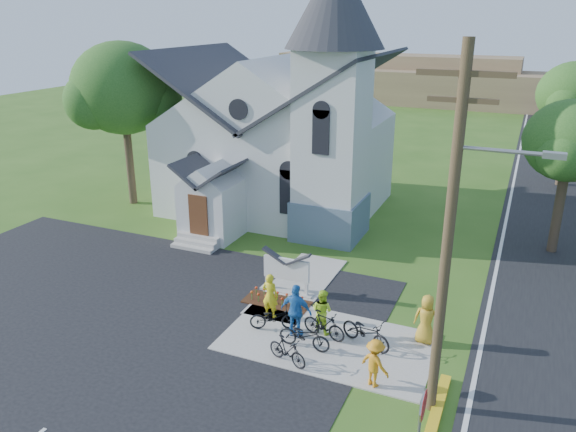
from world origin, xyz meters
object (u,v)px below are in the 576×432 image
at_px(utility_pole, 452,230).
at_px(bike_1, 287,350).
at_px(cyclist_2, 296,311).
at_px(stop_sign, 422,417).
at_px(church_sign, 286,270).
at_px(cyclist_3, 375,363).
at_px(cyclist_0, 270,295).
at_px(bike_3, 324,325).
at_px(bike_2, 304,335).
at_px(bike_0, 274,317).
at_px(cyclist_4, 426,319).
at_px(bike_4, 366,332).
at_px(cyclist_1, 322,311).

xyz_separation_m(utility_pole, bike_1, (-4.60, 0.30, -4.90)).
height_order(utility_pole, cyclist_2, utility_pole).
bearing_deg(stop_sign, church_sign, 131.88).
xyz_separation_m(stop_sign, cyclist_2, (-5.03, 4.57, -0.77)).
height_order(cyclist_2, cyclist_3, cyclist_2).
bearing_deg(bike_1, utility_pole, -74.97).
height_order(cyclist_0, bike_1, cyclist_0).
bearing_deg(stop_sign, bike_1, 147.31).
distance_m(bike_1, bike_3, 1.95).
bearing_deg(bike_2, bike_0, 65.06).
xyz_separation_m(bike_1, cyclist_3, (2.81, 0.00, 0.31)).
xyz_separation_m(bike_0, bike_1, (1.27, -1.70, 0.02)).
relative_size(utility_pole, bike_0, 5.98).
height_order(church_sign, cyclist_4, cyclist_4).
xyz_separation_m(cyclist_0, cyclist_2, (1.37, -0.84, 0.11)).
distance_m(stop_sign, bike_4, 5.79).
relative_size(cyclist_0, bike_4, 0.89).
xyz_separation_m(utility_pole, bike_0, (-5.87, 2.00, -4.91)).
xyz_separation_m(church_sign, bike_2, (2.14, -3.39, -0.51)).
bearing_deg(cyclist_3, church_sign, -18.16).
bearing_deg(bike_0, cyclist_1, -96.66).
distance_m(cyclist_2, bike_3, 1.06).
bearing_deg(bike_0, bike_2, -139.80).
relative_size(utility_pole, bike_4, 5.20).
distance_m(cyclist_0, cyclist_3, 5.14).
relative_size(cyclist_3, bike_4, 0.79).
bearing_deg(cyclist_3, bike_4, -42.80).
relative_size(bike_0, bike_2, 0.93).
bearing_deg(cyclist_2, cyclist_0, -29.02).
distance_m(utility_pole, cyclist_4, 5.61).
xyz_separation_m(cyclist_2, cyclist_4, (4.11, 1.38, -0.10)).
bearing_deg(cyclist_1, bike_2, 96.65).
height_order(bike_3, bike_4, bike_4).
relative_size(cyclist_0, bike_0, 1.02).
bearing_deg(church_sign, utility_pole, -35.60).
distance_m(church_sign, bike_3, 3.59).
distance_m(bike_2, bike_4, 2.05).
bearing_deg(bike_3, cyclist_3, -117.57).
height_order(cyclist_0, cyclist_2, cyclist_2).
distance_m(bike_0, cyclist_3, 4.43).
xyz_separation_m(cyclist_2, bike_3, (0.90, 0.30, -0.48)).
bearing_deg(cyclist_1, cyclist_4, -153.12).
distance_m(cyclist_1, bike_3, 0.49).
height_order(cyclist_0, cyclist_4, cyclist_4).
relative_size(stop_sign, bike_2, 1.39).
distance_m(utility_pole, bike_3, 6.70).
bearing_deg(cyclist_4, bike_2, 28.06).
xyz_separation_m(church_sign, bike_0, (0.69, -2.70, -0.54)).
bearing_deg(cyclist_1, cyclist_2, 56.48).
xyz_separation_m(church_sign, utility_pole, (6.56, -4.70, 4.38)).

